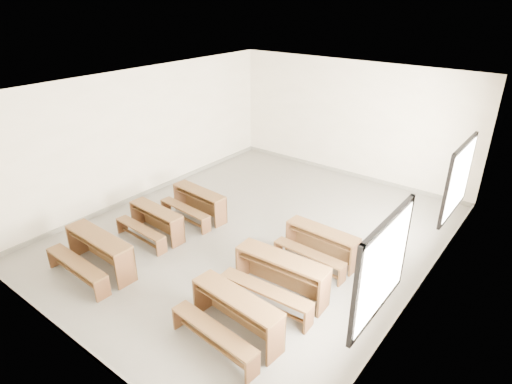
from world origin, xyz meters
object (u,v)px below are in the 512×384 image
Objects in this scene: desk_set_1 at (155,220)px; desk_set_5 at (320,243)px; desk_set_0 at (98,251)px; desk_set_3 at (234,313)px; desk_set_2 at (198,202)px; desk_set_4 at (280,274)px.

desk_set_1 is 3.55m from desk_set_5.
desk_set_5 is (3.13, 2.84, -0.04)m from desk_set_0.
desk_set_2 is at bearing 147.30° from desk_set_3.
desk_set_0 is at bearing -170.40° from desk_set_3.
desk_set_1 is at bearing -91.14° from desk_set_2.
desk_set_4 is (3.12, 1.47, 0.01)m from desk_set_0.
desk_set_1 is 0.95× the size of desk_set_2.
desk_set_1 is at bearing 176.56° from desk_set_4.
desk_set_1 is (-0.15, 1.49, -0.06)m from desk_set_0.
desk_set_4 reaches higher than desk_set_0.
desk_set_0 is 1.00× the size of desk_set_3.
desk_set_1 is 0.84× the size of desk_set_4.
desk_set_5 is at bearing 86.65° from desk_set_4.
desk_set_2 is 3.97m from desk_set_3.
desk_set_5 reaches higher than desk_set_2.
desk_set_3 is (3.27, -1.22, 0.05)m from desk_set_1.
desk_set_3 is at bearing 6.53° from desk_set_0.
desk_set_3 is (3.12, 0.27, -0.01)m from desk_set_0.
desk_set_4 is (3.27, -0.02, 0.07)m from desk_set_1.
desk_set_5 is at bearing 94.48° from desk_set_3.
desk_set_3 is (3.16, -2.41, 0.03)m from desk_set_2.
desk_set_0 reaches higher than desk_set_5.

